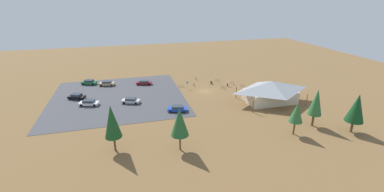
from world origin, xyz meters
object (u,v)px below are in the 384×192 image
car_blue_mid_lot (177,109)px  car_white_by_curb (89,103)px  pine_far_east (357,108)px  bicycle_teal_yard_center (217,81)px  pine_west (112,121)px  visitor_crossing_yard (228,83)px  bicycle_green_yard_right (196,79)px  car_tan_aisle_side (107,83)px  car_silver_far_end (131,101)px  pine_center (316,102)px  pine_east (297,113)px  car_green_front_row (89,82)px  lot_sign (187,84)px  bicycle_silver_near_porch (194,85)px  car_maroon_near_entry (144,82)px  bicycle_white_front_row (181,86)px  bicycle_red_by_bin (223,87)px  bike_pavilion (271,90)px  bicycle_blue_lone_east (243,86)px  pine_midwest (180,122)px  bicycle_orange_near_sign (233,83)px  car_black_second_row (77,96)px  trash_bin (211,82)px

car_blue_mid_lot → car_white_by_curb: bearing=-24.1°
pine_far_east → bicycle_teal_yard_center: (14.47, -37.04, -4.81)m
pine_west → visitor_crossing_yard: (-32.12, -26.58, -4.72)m
bicycle_green_yard_right → car_tan_aisle_side: size_ratio=0.33×
car_silver_far_end → pine_west: bearing=80.1°
pine_center → bicycle_green_yard_right: pine_center is taller
pine_east → car_green_front_row: (41.50, -42.45, -3.82)m
lot_sign → pine_east: (-13.53, 31.04, 3.18)m
bicycle_silver_near_porch → car_maroon_near_entry: (14.31, -5.20, 0.34)m
bicycle_white_front_row → bicycle_red_by_bin: bearing=159.4°
bicycle_green_yard_right → pine_far_east: bearing=116.8°
bike_pavilion → bicycle_blue_lone_east: bike_pavilion is taller
pine_midwest → bicycle_orange_near_sign: (-23.28, -30.58, -5.08)m
pine_east → bicycle_blue_lone_east: pine_east is taller
bicycle_green_yard_right → car_black_second_row: (34.70, 7.48, 0.42)m
lot_sign → car_white_by_curb: (26.44, 5.64, -0.66)m
pine_east → pine_west: bearing=-5.5°
bicycle_green_yard_right → bike_pavilion: bearing=120.5°
pine_west → car_green_front_row: 40.29m
pine_east → car_silver_far_end: bearing=-38.9°
pine_center → pine_west: 39.58m
bicycle_red_by_bin → car_green_front_row: size_ratio=0.34×
pine_east → car_blue_mid_lot: (19.67, -16.32, -3.87)m
car_green_front_row → visitor_crossing_yard: 41.96m
bicycle_orange_near_sign → car_green_front_row: car_green_front_row is taller
bicycle_teal_yard_center → pine_east: bearing=94.7°
pine_center → car_maroon_near_entry: size_ratio=1.68×
bicycle_green_yard_right → car_white_by_curb: bearing=22.3°
bicycle_blue_lone_east → car_black_second_row: size_ratio=0.35×
lot_sign → bicycle_teal_yard_center: bearing=-160.5°
car_green_front_row → car_tan_aisle_side: bearing=153.9°
pine_east → bicycle_blue_lone_east: size_ratio=3.98×
bicycle_teal_yard_center → bicycle_green_yard_right: size_ratio=0.87×
pine_midwest → car_green_front_row: (18.92, -41.96, -4.70)m
bicycle_blue_lone_east → visitor_crossing_yard: (4.07, -2.03, 0.55)m
bike_pavilion → car_maroon_near_entry: bearing=-36.6°
lot_sign → car_black_second_row: 29.97m
pine_center → car_green_front_row: size_ratio=1.69×
bicycle_white_front_row → bicycle_silver_near_porch: bearing=-176.7°
pine_west → bicycle_silver_near_porch: (-22.53, -29.52, -5.29)m
bicycle_orange_near_sign → bicycle_green_yard_right: bearing=-37.0°
bicycle_teal_yard_center → car_green_front_row: size_ratio=0.28×
pine_far_east → pine_center: bearing=-37.0°
car_blue_mid_lot → car_silver_far_end: car_blue_mid_lot is taller
trash_bin → pine_center: pine_center is taller
car_maroon_near_entry → car_blue_mid_lot: bearing=104.8°
bike_pavilion → visitor_crossing_yard: (5.80, -13.89, -2.22)m
trash_bin → pine_west: size_ratio=0.10×
bicycle_orange_near_sign → car_silver_far_end: bearing=12.7°
pine_west → bicycle_blue_lone_east: size_ratio=5.26×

